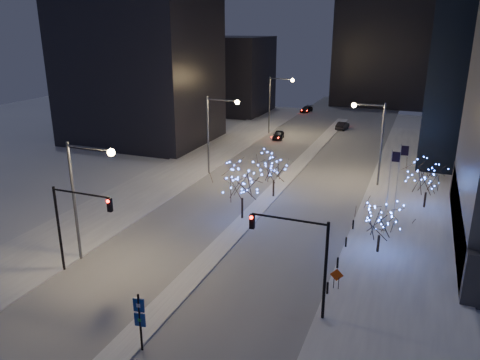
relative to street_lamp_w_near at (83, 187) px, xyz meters
The scene contains 25 objects.
ground 11.23m from the street_lamp_w_near, 12.61° to the right, with size 160.00×160.00×0.00m, color silver.
road 34.80m from the street_lamp_w_near, 74.85° to the left, with size 20.00×130.00×0.02m, color #9EA3AC.
median 30.09m from the street_lamp_w_near, 72.30° to the left, with size 2.00×80.00×0.15m, color white.
east_sidewalk 30.63m from the street_lamp_w_near, 36.94° to the left, with size 10.00×90.00×0.15m, color white.
west_sidewalk 19.77m from the street_lamp_w_near, 105.71° to the left, with size 8.00×90.00×0.15m, color white.
filler_west_near 42.87m from the street_lamp_w_near, 116.64° to the left, with size 22.00×18.00×24.00m, color black.
filler_west_far 70.12m from the street_lamp_w_near, 104.09° to the left, with size 18.00×16.00×16.00m, color black.
horizon_block 92.38m from the street_lamp_w_near, 80.58° to the left, with size 24.00×14.00×42.00m, color black.
street_lamp_w_near is the anchor object (origin of this frame).
street_lamp_w_mid 25.00m from the street_lamp_w_near, 90.00° to the left, with size 4.40×0.56×10.00m.
street_lamp_w_far 50.00m from the street_lamp_w_near, 90.00° to the left, with size 4.40×0.56×10.00m.
street_lamp_east 33.85m from the street_lamp_w_near, 55.81° to the left, with size 3.90×0.56×10.00m.
traffic_signal_west 2.70m from the street_lamp_w_near, 76.04° to the right, with size 5.26×0.43×7.00m.
traffic_signal_east 17.99m from the street_lamp_w_near, ahead, with size 5.26×0.43×7.00m.
flagpoles 27.07m from the street_lamp_w_near, 34.36° to the left, with size 1.35×2.60×8.00m.
bollards 21.57m from the street_lamp_w_near, 22.69° to the left, with size 0.16×12.16×0.90m.
car_near 47.25m from the street_lamp_w_near, 87.96° to the left, with size 1.64×4.08×1.39m, color black.
car_mid 59.81m from the street_lamp_w_near, 79.90° to the left, with size 1.47×4.23×1.39m, color black.
car_far 73.89m from the street_lamp_w_near, 90.05° to the left, with size 1.77×4.35×1.26m, color black.
holiday_tree_median_near 15.38m from the street_lamp_w_near, 56.24° to the left, with size 5.42×5.42×6.01m.
holiday_tree_median_far 22.05m from the street_lamp_w_near, 64.41° to the left, with size 4.42×4.42×5.18m.
holiday_tree_plaza_near 24.28m from the street_lamp_w_near, 24.84° to the left, with size 4.21×4.21×4.53m.
holiday_tree_plaza_far 33.92m from the street_lamp_w_near, 41.52° to the left, with size 5.66×5.66×5.40m.
wayfinding_sign 13.49m from the street_lamp_w_near, 38.54° to the right, with size 0.68×0.18×3.83m.
construction_sign 20.53m from the street_lamp_w_near, ahead, with size 0.99×0.12×1.63m.
Camera 1 is at (15.13, -25.54, 18.57)m, focal length 35.00 mm.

